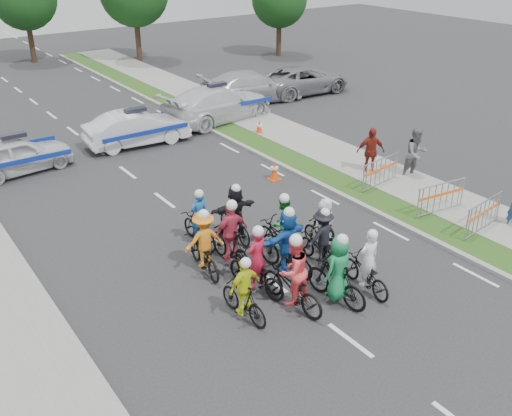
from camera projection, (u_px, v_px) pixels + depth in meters
ground at (350, 340)px, 12.81m from camera, size 90.00×90.00×0.00m
curb_right at (356, 202)px, 19.09m from camera, size 0.20×60.00×0.12m
grass_strip at (371, 197)px, 19.45m from camera, size 1.20×60.00×0.11m
sidewalk_right at (406, 185)px, 20.39m from camera, size 2.40×60.00×0.13m
rider_0 at (366, 270)px, 14.33m from camera, size 0.81×1.81×1.79m
rider_1 at (337, 276)px, 13.80m from camera, size 0.88×1.90×1.94m
rider_2 at (292, 281)px, 13.61m from camera, size 0.92×2.07×2.06m
rider_3 at (244, 295)px, 13.24m from camera, size 0.88×1.65×1.71m
rider_4 at (321, 243)px, 15.37m from camera, size 0.98×1.73×1.76m
rider_5 at (286, 246)px, 14.96m from camera, size 1.64×1.94×1.98m
rider_6 at (256, 270)px, 14.27m from camera, size 0.99×1.96×1.91m
rider_7 at (323, 231)px, 16.04m from camera, size 0.72×1.63×1.70m
rider_8 at (282, 232)px, 15.90m from camera, size 0.92×1.95×1.91m
rider_9 at (231, 240)px, 15.34m from camera, size 1.00×1.90×2.00m
rider_10 at (204, 248)px, 15.06m from camera, size 1.12×1.92×1.89m
rider_11 at (235, 216)px, 16.60m from camera, size 1.48×1.76×1.82m
rider_12 at (199, 226)px, 16.46m from camera, size 0.63×1.75×1.77m
police_car_0 at (17, 155)px, 21.29m from camera, size 4.19×2.06×1.37m
police_car_1 at (137, 128)px, 24.02m from camera, size 4.48×1.87×1.44m
police_car_2 at (217, 104)px, 26.95m from camera, size 6.07×3.21×1.68m
civilian_sedan at (252, 87)px, 29.94m from camera, size 5.84×3.11×1.61m
civilian_suv at (303, 80)px, 31.55m from camera, size 5.53×2.84×1.49m
spectator_1 at (416, 154)px, 20.66m from camera, size 1.03×0.85×1.93m
spectator_2 at (370, 152)px, 20.98m from camera, size 1.15×0.88×1.82m
barrier_0 at (483, 217)px, 17.03m from camera, size 2.04×0.73×1.12m
barrier_1 at (441, 199)px, 18.16m from camera, size 2.05×0.75×1.12m
barrier_2 at (380, 173)px, 20.05m from camera, size 2.04×0.73×1.12m
cone_0 at (274, 171)px, 20.83m from camera, size 0.40×0.40×0.70m
cone_1 at (259, 128)px, 25.28m from camera, size 0.40×0.40×0.70m
tree_2 at (279, 0)px, 39.46m from camera, size 3.85×3.85×5.77m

